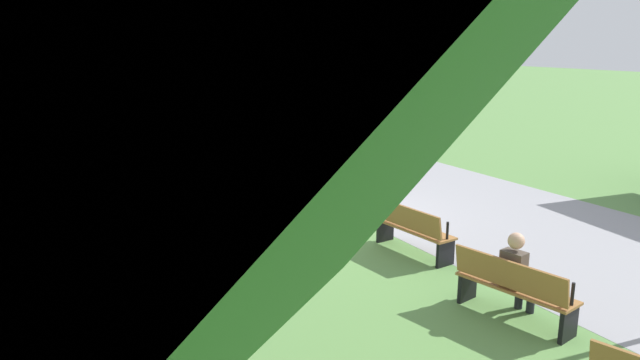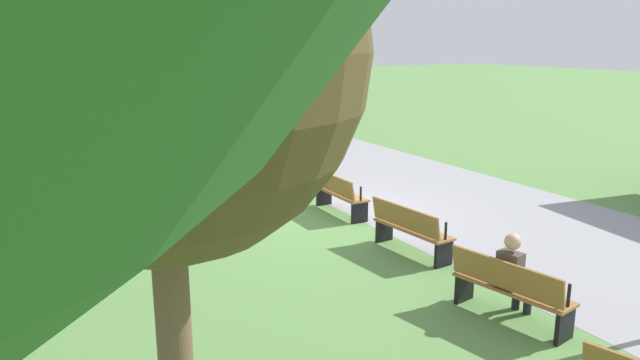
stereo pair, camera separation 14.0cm
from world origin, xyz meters
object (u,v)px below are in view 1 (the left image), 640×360
object	(u,v)px
bench_1	(227,154)
bench_2	(279,170)
bench_0	(180,142)
tree_3	(171,55)
bench_3	(338,193)
person_seated	(517,272)
bench_4	(411,228)
bench_5	(513,288)

from	to	relation	value
bench_1	bench_2	xyz separation A→B (m)	(2.67, 0.38, 0.00)
bench_0	tree_3	distance (m)	15.51
bench_2	tree_3	distance (m)	11.10
bench_2	bench_3	size ratio (longest dim) A/B	1.02
bench_1	tree_3	world-z (taller)	tree_3
bench_1	bench_3	xyz separation A→B (m)	(5.36, 0.51, 0.00)
person_seated	bench_0	bearing A→B (deg)	172.38
bench_3	person_seated	xyz separation A→B (m)	(5.28, -0.38, 0.17)
bench_3	bench_4	xyz separation A→B (m)	(2.69, -0.13, 0.00)
bench_0	tree_3	xyz separation A→B (m)	(14.64, -4.08, 3.09)
bench_3	person_seated	size ratio (longest dim) A/B	1.36
bench_3	person_seated	bearing A→B (deg)	-4.10
bench_0	person_seated	world-z (taller)	person_seated
bench_3	bench_5	world-z (taller)	same
tree_3	bench_2	bearing A→B (deg)	151.44
bench_4	tree_3	xyz separation A→B (m)	(3.98, -5.10, 3.09)
bench_0	bench_4	world-z (taller)	same
bench_1	bench_5	xyz separation A→B (m)	(10.71, 0.00, 0.00)
bench_0	bench_4	xyz separation A→B (m)	(10.66, 1.01, 0.00)
bench_2	bench_4	distance (m)	5.38
tree_3	bench_4	bearing A→B (deg)	127.99
tree_3	bench_3	bearing A→B (deg)	141.94
bench_5	person_seated	size ratio (longest dim) A/B	1.41
bench_4	tree_3	world-z (taller)	tree_3
bench_1	bench_4	distance (m)	8.05
bench_0	bench_3	bearing A→B (deg)	24.51
bench_2	bench_4	size ratio (longest dim) A/B	1.00
bench_0	bench_2	bearing A→B (deg)	27.22
bench_2	person_seated	size ratio (longest dim) A/B	1.39
bench_4	tree_3	distance (m)	7.17
bench_5	tree_3	size ratio (longest dim) A/B	0.34
bench_2	bench_1	bearing A→B (deg)	-166.40
bench_3	tree_3	bearing A→B (deg)	-38.06
bench_0	bench_1	world-z (taller)	same
bench_3	bench_5	xyz separation A→B (m)	(5.36, -0.51, 0.00)
bench_0	person_seated	distance (m)	13.28
bench_4	person_seated	xyz separation A→B (m)	(2.59, -0.25, 0.17)
bench_5	tree_3	world-z (taller)	tree_3
bench_1	tree_3	bearing A→B (deg)	-10.50
bench_4	tree_3	size ratio (longest dim) A/B	0.34
bench_1	bench_2	world-z (taller)	same
bench_0	tree_3	bearing A→B (deg)	0.79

